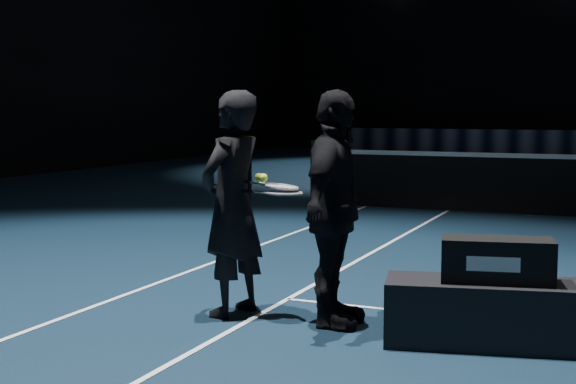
{
  "coord_description": "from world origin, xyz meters",
  "views": [
    {
      "loc": [
        -1.43,
        -12.61,
        1.65
      ],
      "look_at": [
        -3.84,
        -7.01,
        1.0
      ],
      "focal_mm": 50.0,
      "sensor_mm": 36.0,
      "label": 1
    }
  ],
  "objects_px": {
    "racket_upper": "(281,187)",
    "racket_bag": "(497,260)",
    "player_b": "(334,209)",
    "tennis_balls": "(262,176)",
    "player_bench": "(496,314)",
    "player_a": "(232,204)",
    "racket_lower": "(285,193)"
  },
  "relations": [
    {
      "from": "racket_bag",
      "to": "player_b",
      "type": "relative_size",
      "value": 0.42
    },
    {
      "from": "racket_upper",
      "to": "player_a",
      "type": "bearing_deg",
      "value": -178.29
    },
    {
      "from": "player_b",
      "to": "racket_lower",
      "type": "height_order",
      "value": "player_b"
    },
    {
      "from": "racket_upper",
      "to": "player_bench",
      "type": "bearing_deg",
      "value": -7.53
    },
    {
      "from": "player_a",
      "to": "racket_upper",
      "type": "distance_m",
      "value": 0.43
    },
    {
      "from": "player_b",
      "to": "racket_upper",
      "type": "distance_m",
      "value": 0.47
    },
    {
      "from": "player_bench",
      "to": "tennis_balls",
      "type": "bearing_deg",
      "value": 165.98
    },
    {
      "from": "racket_bag",
      "to": "player_a",
      "type": "xyz_separation_m",
      "value": [
        -2.06,
        0.04,
        0.29
      ]
    },
    {
      "from": "player_bench",
      "to": "racket_lower",
      "type": "height_order",
      "value": "racket_lower"
    },
    {
      "from": "tennis_balls",
      "to": "racket_upper",
      "type": "bearing_deg",
      "value": 14.15
    },
    {
      "from": "racket_bag",
      "to": "racket_lower",
      "type": "bearing_deg",
      "value": 165.9
    },
    {
      "from": "player_bench",
      "to": "racket_bag",
      "type": "distance_m",
      "value": 0.38
    },
    {
      "from": "player_a",
      "to": "racket_upper",
      "type": "height_order",
      "value": "player_a"
    },
    {
      "from": "player_b",
      "to": "racket_lower",
      "type": "bearing_deg",
      "value": 86.09
    },
    {
      "from": "player_b",
      "to": "racket_upper",
      "type": "xyz_separation_m",
      "value": [
        -0.45,
        0.04,
        0.15
      ]
    },
    {
      "from": "player_a",
      "to": "tennis_balls",
      "type": "xyz_separation_m",
      "value": [
        0.25,
        0.01,
        0.23
      ]
    },
    {
      "from": "player_a",
      "to": "player_bench",
      "type": "bearing_deg",
      "value": 99.79
    },
    {
      "from": "racket_upper",
      "to": "tennis_balls",
      "type": "xyz_separation_m",
      "value": [
        -0.14,
        -0.04,
        0.08
      ]
    },
    {
      "from": "player_bench",
      "to": "racket_upper",
      "type": "bearing_deg",
      "value": 164.59
    },
    {
      "from": "racket_bag",
      "to": "racket_upper",
      "type": "xyz_separation_m",
      "value": [
        -1.67,
        0.09,
        0.43
      ]
    },
    {
      "from": "player_bench",
      "to": "player_b",
      "type": "bearing_deg",
      "value": 165.16
    },
    {
      "from": "player_a",
      "to": "racket_lower",
      "type": "height_order",
      "value": "player_a"
    },
    {
      "from": "player_a",
      "to": "player_b",
      "type": "xyz_separation_m",
      "value": [
        0.85,
        0.01,
        0.0
      ]
    },
    {
      "from": "player_b",
      "to": "tennis_balls",
      "type": "distance_m",
      "value": 0.64
    },
    {
      "from": "player_a",
      "to": "player_b",
      "type": "height_order",
      "value": "same"
    },
    {
      "from": "player_a",
      "to": "racket_upper",
      "type": "relative_size",
      "value": 2.62
    },
    {
      "from": "player_bench",
      "to": "player_b",
      "type": "xyz_separation_m",
      "value": [
        -1.21,
        0.05,
        0.67
      ]
    },
    {
      "from": "tennis_balls",
      "to": "player_a",
      "type": "bearing_deg",
      "value": -178.3
    },
    {
      "from": "player_b",
      "to": "tennis_balls",
      "type": "bearing_deg",
      "value": 85.6
    },
    {
      "from": "player_b",
      "to": "tennis_balls",
      "type": "height_order",
      "value": "player_b"
    },
    {
      "from": "racket_lower",
      "to": "player_bench",
      "type": "bearing_deg",
      "value": -2.22
    },
    {
      "from": "racket_upper",
      "to": "racket_bag",
      "type": "bearing_deg",
      "value": -7.53
    }
  ]
}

